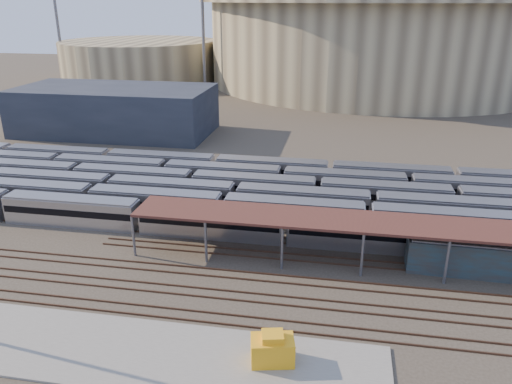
% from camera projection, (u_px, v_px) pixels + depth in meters
% --- Properties ---
extents(ground, '(420.00, 420.00, 0.00)m').
position_uv_depth(ground, '(198.00, 267.00, 55.43)').
color(ground, '#383026').
rests_on(ground, ground).
extents(apron, '(50.00, 9.00, 0.20)m').
position_uv_depth(apron, '(92.00, 348.00, 42.46)').
color(apron, gray).
rests_on(apron, ground).
extents(subway_trains, '(127.69, 23.90, 3.60)m').
position_uv_depth(subway_trains, '(237.00, 193.00, 71.69)').
color(subway_trains, '#B4B4B9').
rests_on(subway_trains, ground).
extents(inspection_shed, '(60.30, 6.00, 5.30)m').
position_uv_depth(inspection_shed, '(404.00, 226.00, 53.66)').
color(inspection_shed, slate).
rests_on(inspection_shed, ground).
extents(empty_tracks, '(170.00, 9.62, 0.18)m').
position_uv_depth(empty_tracks, '(185.00, 290.00, 50.81)').
color(empty_tracks, '#4C3323').
rests_on(empty_tracks, ground).
extents(stadium, '(124.00, 124.00, 32.50)m').
position_uv_depth(stadium, '(379.00, 34.00, 173.84)').
color(stadium, tan).
rests_on(stadium, ground).
extents(secondary_arena, '(56.00, 56.00, 14.00)m').
position_uv_depth(secondary_arena, '(140.00, 60.00, 182.15)').
color(secondary_arena, tan).
rests_on(secondary_arena, ground).
extents(service_building, '(42.00, 20.00, 10.00)m').
position_uv_depth(service_building, '(115.00, 110.00, 109.90)').
color(service_building, '#1E232D').
rests_on(service_building, ground).
extents(floodlight_0, '(4.00, 1.00, 38.40)m').
position_uv_depth(floodlight_0, '(203.00, 24.00, 153.91)').
color(floodlight_0, slate).
rests_on(floodlight_0, ground).
extents(floodlight_1, '(4.00, 1.00, 38.40)m').
position_uv_depth(floodlight_1, '(57.00, 22.00, 172.19)').
color(floodlight_1, slate).
rests_on(floodlight_1, ground).
extents(floodlight_3, '(4.00, 1.00, 38.40)m').
position_uv_depth(floodlight_3, '(287.00, 19.00, 196.48)').
color(floodlight_3, slate).
rests_on(floodlight_3, ground).
extents(teal_boxcar, '(16.06, 3.54, 3.73)m').
position_uv_depth(teal_boxcar, '(484.00, 259.00, 53.36)').
color(teal_boxcar, '#1C3B48').
rests_on(teal_boxcar, ground).
extents(yellow_equipment, '(3.86, 2.88, 2.17)m').
position_uv_depth(yellow_equipment, '(272.00, 350.00, 40.33)').
color(yellow_equipment, orange).
rests_on(yellow_equipment, apron).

